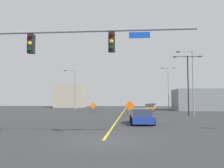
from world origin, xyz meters
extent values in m
plane|color=#38383A|center=(0.00, 0.00, 0.00)|extent=(132.25, 132.25, 0.00)
cube|color=yellow|center=(0.00, 36.74, 0.00)|extent=(0.16, 73.47, 0.01)
cylinder|color=gray|center=(-1.78, 0.00, 5.81)|extent=(13.32, 0.14, 0.14)
cube|color=black|center=(-4.00, 0.00, 5.17)|extent=(0.34, 0.32, 1.05)
sphere|color=#3A0503|center=(-4.00, -0.17, 5.52)|extent=(0.22, 0.22, 0.22)
sphere|color=yellow|center=(-4.00, -0.17, 5.17)|extent=(0.22, 0.22, 0.22)
sphere|color=black|center=(-4.00, -0.17, 4.82)|extent=(0.22, 0.22, 0.22)
cube|color=black|center=(0.44, 0.00, 5.17)|extent=(0.34, 0.32, 1.05)
sphere|color=#3A0503|center=(0.44, -0.17, 5.52)|extent=(0.22, 0.22, 0.22)
sphere|color=yellow|center=(0.44, -0.17, 5.17)|extent=(0.22, 0.22, 0.22)
sphere|color=black|center=(0.44, -0.17, 4.82)|extent=(0.22, 0.22, 0.22)
cube|color=#1447B7|center=(1.91, 0.00, 5.52)|extent=(1.10, 0.03, 0.32)
cylinder|color=black|center=(9.20, 20.02, 4.10)|extent=(0.16, 0.16, 8.19)
cylinder|color=black|center=(8.34, 20.02, 8.04)|extent=(1.72, 0.08, 0.08)
cube|color=#262628|center=(7.48, 20.02, 8.04)|extent=(0.44, 0.24, 0.14)
cylinder|color=black|center=(10.06, 20.02, 8.04)|extent=(1.72, 0.08, 0.08)
cube|color=#262628|center=(10.92, 20.02, 8.04)|extent=(0.44, 0.24, 0.14)
cylinder|color=gray|center=(9.49, 38.51, 4.58)|extent=(0.16, 0.16, 9.16)
cylinder|color=gray|center=(8.87, 38.51, 9.01)|extent=(1.25, 0.08, 0.08)
cube|color=#262628|center=(8.24, 38.51, 9.01)|extent=(0.44, 0.24, 0.14)
cylinder|color=gray|center=(10.12, 38.51, 9.01)|extent=(1.25, 0.08, 0.08)
cube|color=#262628|center=(10.75, 38.51, 9.01)|extent=(0.44, 0.24, 0.14)
cylinder|color=gray|center=(-10.05, 34.34, 4.16)|extent=(0.16, 0.16, 8.31)
cylinder|color=gray|center=(-11.15, 34.34, 8.16)|extent=(2.20, 0.08, 0.08)
cube|color=#262628|center=(-12.25, 34.34, 8.16)|extent=(0.44, 0.24, 0.14)
cylinder|color=gray|center=(9.93, 20.26, 4.47)|extent=(0.16, 0.16, 8.93)
cylinder|color=gray|center=(8.96, 20.26, 8.78)|extent=(1.94, 0.08, 0.08)
cube|color=#262628|center=(7.99, 20.26, 8.78)|extent=(0.44, 0.24, 0.14)
cube|color=orange|center=(-4.65, 24.59, 1.19)|extent=(1.07, 0.24, 1.09)
cylinder|color=black|center=(-4.86, 24.55, 0.31)|extent=(0.05, 0.05, 0.63)
cylinder|color=black|center=(-4.44, 24.63, 0.31)|extent=(0.05, 0.05, 0.63)
cube|color=orange|center=(1.26, 19.26, 1.32)|extent=(1.39, 0.09, 1.39)
cylinder|color=black|center=(0.99, 19.25, 0.30)|extent=(0.05, 0.05, 0.61)
cylinder|color=black|center=(1.53, 19.27, 0.30)|extent=(0.05, 0.05, 0.61)
cube|color=#B7BABF|center=(5.95, 40.85, 0.49)|extent=(1.91, 3.96, 0.65)
cube|color=#333D47|center=(5.96, 40.66, 1.07)|extent=(1.65, 2.11, 0.51)
cylinder|color=black|center=(6.74, 42.25, 0.32)|extent=(0.25, 0.65, 0.64)
cylinder|color=black|center=(5.02, 42.17, 0.32)|extent=(0.25, 0.65, 0.64)
cylinder|color=black|center=(6.87, 39.54, 0.32)|extent=(0.25, 0.65, 0.64)
cylinder|color=black|center=(5.16, 39.46, 0.32)|extent=(0.25, 0.65, 0.64)
cube|color=orange|center=(4.88, 32.99, 0.45)|extent=(1.85, 4.35, 0.57)
cube|color=#333D47|center=(4.87, 32.78, 1.04)|extent=(1.61, 2.02, 0.61)
cylinder|color=black|center=(5.79, 34.48, 0.32)|extent=(0.24, 0.65, 0.64)
cylinder|color=black|center=(4.06, 34.52, 0.32)|extent=(0.24, 0.65, 0.64)
cylinder|color=black|center=(5.70, 31.46, 0.32)|extent=(0.24, 0.65, 0.64)
cylinder|color=black|center=(3.98, 31.51, 0.32)|extent=(0.24, 0.65, 0.64)
cube|color=#1E389E|center=(2.34, 8.64, 0.45)|extent=(1.92, 4.40, 0.57)
cube|color=#333D47|center=(2.35, 8.42, 1.04)|extent=(1.68, 2.45, 0.61)
cylinder|color=black|center=(3.17, 10.19, 0.32)|extent=(0.24, 0.65, 0.64)
cylinder|color=black|center=(1.41, 10.12, 0.32)|extent=(0.24, 0.65, 0.64)
cylinder|color=black|center=(3.28, 7.15, 0.32)|extent=(0.24, 0.65, 0.64)
cylinder|color=black|center=(1.51, 7.09, 0.32)|extent=(0.24, 0.65, 0.64)
cube|color=#B2A893|center=(-15.40, 51.22, 3.21)|extent=(7.36, 8.41, 6.41)
cube|color=gray|center=(15.48, 35.86, 2.12)|extent=(10.45, 7.84, 4.24)
camera|label=1|loc=(1.46, -12.02, 2.10)|focal=36.89mm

